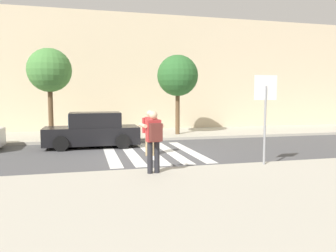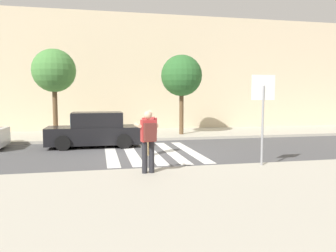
# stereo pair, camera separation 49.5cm
# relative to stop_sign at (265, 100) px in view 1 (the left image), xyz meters

# --- Properties ---
(ground_plane) EXTENTS (120.00, 120.00, 0.00)m
(ground_plane) POSITION_rel_stop_sign_xyz_m (-2.85, 3.52, -2.16)
(ground_plane) COLOR #4C4C4F
(sidewalk_near) EXTENTS (60.00, 6.00, 0.14)m
(sidewalk_near) POSITION_rel_stop_sign_xyz_m (-2.85, -2.68, -2.09)
(sidewalk_near) COLOR #B2AD9E
(sidewalk_near) RESTS_ON ground
(sidewalk_far) EXTENTS (60.00, 4.80, 0.14)m
(sidewalk_far) POSITION_rel_stop_sign_xyz_m (-2.85, 9.52, -2.09)
(sidewalk_far) COLOR #B2AD9E
(sidewalk_far) RESTS_ON ground
(building_facade_far) EXTENTS (56.00, 4.00, 7.51)m
(building_facade_far) POSITION_rel_stop_sign_xyz_m (-2.85, 13.92, 1.60)
(building_facade_far) COLOR beige
(building_facade_far) RESTS_ON ground
(crosswalk_stripe_0) EXTENTS (0.44, 5.20, 0.01)m
(crosswalk_stripe_0) POSITION_rel_stop_sign_xyz_m (-4.45, 3.72, -2.15)
(crosswalk_stripe_0) COLOR silver
(crosswalk_stripe_0) RESTS_ON ground
(crosswalk_stripe_1) EXTENTS (0.44, 5.20, 0.01)m
(crosswalk_stripe_1) POSITION_rel_stop_sign_xyz_m (-3.65, 3.72, -2.15)
(crosswalk_stripe_1) COLOR silver
(crosswalk_stripe_1) RESTS_ON ground
(crosswalk_stripe_2) EXTENTS (0.44, 5.20, 0.01)m
(crosswalk_stripe_2) POSITION_rel_stop_sign_xyz_m (-2.85, 3.72, -2.15)
(crosswalk_stripe_2) COLOR silver
(crosswalk_stripe_2) RESTS_ON ground
(crosswalk_stripe_3) EXTENTS (0.44, 5.20, 0.01)m
(crosswalk_stripe_3) POSITION_rel_stop_sign_xyz_m (-2.05, 3.72, -2.15)
(crosswalk_stripe_3) COLOR silver
(crosswalk_stripe_3) RESTS_ON ground
(crosswalk_stripe_4) EXTENTS (0.44, 5.20, 0.01)m
(crosswalk_stripe_4) POSITION_rel_stop_sign_xyz_m (-1.25, 3.72, -2.15)
(crosswalk_stripe_4) COLOR silver
(crosswalk_stripe_4) RESTS_ON ground
(stop_sign) EXTENTS (0.76, 0.08, 2.77)m
(stop_sign) POSITION_rel_stop_sign_xyz_m (0.00, 0.00, 0.00)
(stop_sign) COLOR gray
(stop_sign) RESTS_ON sidewalk_near
(photographer_with_backpack) EXTENTS (0.63, 0.88, 1.72)m
(photographer_with_backpack) POSITION_rel_stop_sign_xyz_m (-3.58, -0.34, -0.99)
(photographer_with_backpack) COLOR #232328
(photographer_with_backpack) RESTS_ON sidewalk_near
(pedestrian_crossing) EXTENTS (0.57, 0.32, 1.72)m
(pedestrian_crossing) POSITION_rel_stop_sign_xyz_m (-3.02, 3.09, -1.18)
(pedestrian_crossing) COLOR tan
(pedestrian_crossing) RESTS_ON ground
(parked_car_black) EXTENTS (4.10, 1.92, 1.55)m
(parked_car_black) POSITION_rel_stop_sign_xyz_m (-5.07, 5.82, -1.43)
(parked_car_black) COLOR black
(parked_car_black) RESTS_ON ground
(street_tree_west) EXTENTS (2.18, 2.18, 4.51)m
(street_tree_west) POSITION_rel_stop_sign_xyz_m (-7.07, 8.38, 1.37)
(street_tree_west) COLOR brown
(street_tree_west) RESTS_ON sidewalk_far
(street_tree_center) EXTENTS (2.28, 2.28, 4.41)m
(street_tree_center) POSITION_rel_stop_sign_xyz_m (-0.37, 8.57, 1.22)
(street_tree_center) COLOR brown
(street_tree_center) RESTS_ON sidewalk_far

